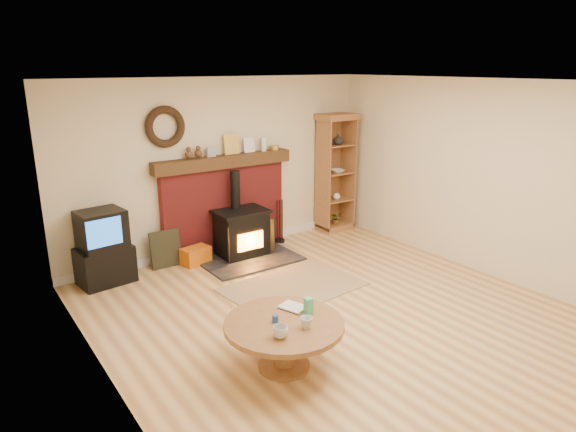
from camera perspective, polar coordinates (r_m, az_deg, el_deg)
ground at (r=6.00m, az=5.54°, el=-11.01°), size 5.50×5.50×0.00m
room_shell at (r=5.49m, az=5.25°, el=5.41°), size 5.02×5.52×2.61m
chimney_breast at (r=7.80m, az=-7.07°, el=1.80°), size 2.20×0.22×1.78m
wood_stove at (r=7.63m, az=-5.08°, el=-2.06°), size 1.40×1.00×1.27m
area_rug at (r=6.69m, az=0.56°, el=-7.85°), size 1.79×1.31×0.01m
tv_unit at (r=7.07m, az=-19.81°, el=-3.45°), size 0.72×0.55×0.99m
curio_cabinet at (r=8.79m, az=5.17°, el=4.82°), size 0.64×0.46×1.99m
firelog_box at (r=7.51m, az=-10.21°, el=-4.36°), size 0.44×0.32×0.25m
leaning_painting at (r=7.45m, az=-13.43°, el=-3.57°), size 0.44×0.12×0.53m
fire_tools at (r=8.29m, az=-0.91°, el=-2.00°), size 0.16×0.16×0.70m
coffee_table at (r=4.89m, az=-0.39°, el=-12.64°), size 1.13×1.13×0.64m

